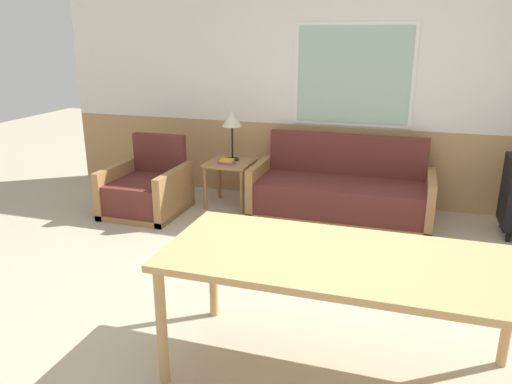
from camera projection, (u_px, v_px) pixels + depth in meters
name	position (u px, v px, depth m)	size (l,w,h in m)	color
ground_plane	(305.00, 318.00, 3.44)	(16.00, 16.00, 0.00)	#B2A58C
wall_back	(360.00, 83.00, 5.42)	(7.20, 0.09, 2.70)	tan
couch	(341.00, 194.00, 5.29)	(1.87, 0.77, 0.83)	#9E7042
armchair	(147.00, 191.00, 5.42)	(0.77, 0.81, 0.80)	#9E7042
side_table	(230.00, 170.00, 5.57)	(0.49, 0.49, 0.51)	#9E7042
table_lamp	(232.00, 121.00, 5.48)	(0.22, 0.22, 0.56)	black
book_stack	(227.00, 162.00, 5.45)	(0.18, 0.14, 0.05)	#994C84
dining_table	(343.00, 268.00, 2.69)	(1.95, 0.86, 0.74)	tan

